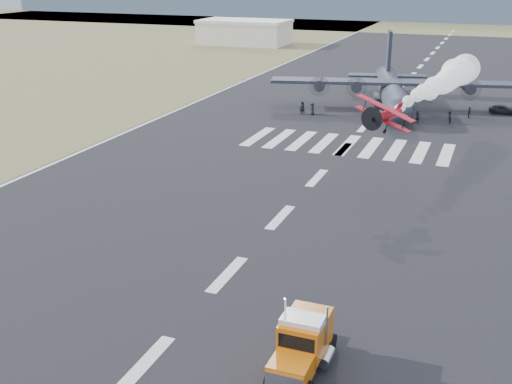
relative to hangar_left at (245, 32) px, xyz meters
The scene contains 18 objects.
ground 154.08m from the hangar_left, 70.27° to the right, with size 500.00×500.00×0.00m, color black.
scrub_far 99.70m from the hangar_left, 58.54° to the left, with size 500.00×80.00×0.00m, color olive.
runway_markings 99.70m from the hangar_left, 58.54° to the right, with size 60.00×260.00×0.01m, color silver, non-canonical shape.
ridge_seg_d 126.25m from the hangar_left, 65.67° to the left, with size 150.00×50.00×13.00m, color gray.
hangar_left is the anchor object (origin of this frame).
semi_truck 154.50m from the hangar_left, 66.95° to the right, with size 2.54×7.42×3.34m.
aerobatic_biplane 124.96m from the hangar_left, 61.85° to the right, with size 6.20×5.82×3.29m.
smoke_trail 105.47m from the hangar_left, 53.16° to the right, with size 7.16×31.46×3.99m.
transport_aircraft 88.01m from the hangar_left, 52.88° to the right, with size 37.41×30.59×10.89m.
support_vehicle 98.27m from the hangar_left, 44.55° to the right, with size 2.01×4.37×1.21m, color black.
crew_a 90.35m from the hangar_left, 62.69° to the right, with size 0.69×0.57×1.89m, color black.
crew_b 89.95m from the hangar_left, 62.57° to the right, with size 0.89×0.55×1.83m, color black.
crew_c 93.23m from the hangar_left, 52.41° to the right, with size 1.03×0.48×1.60m, color black.
crew_d 98.60m from the hangar_left, 48.55° to the right, with size 0.98×0.50×1.67m, color black.
crew_e 91.02m from the hangar_left, 61.71° to the right, with size 0.88×0.54×1.80m, color black.
crew_f 98.06m from the hangar_left, 55.27° to the right, with size 1.51×0.49×1.63m, color black.
crew_g 99.13m from the hangar_left, 53.76° to the right, with size 0.67×0.55×1.84m, color black.
crew_h 100.55m from the hangar_left, 51.35° to the right, with size 0.88×0.54×1.81m, color black.
Camera 1 is at (17.00, -26.63, 21.44)m, focal length 45.00 mm.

